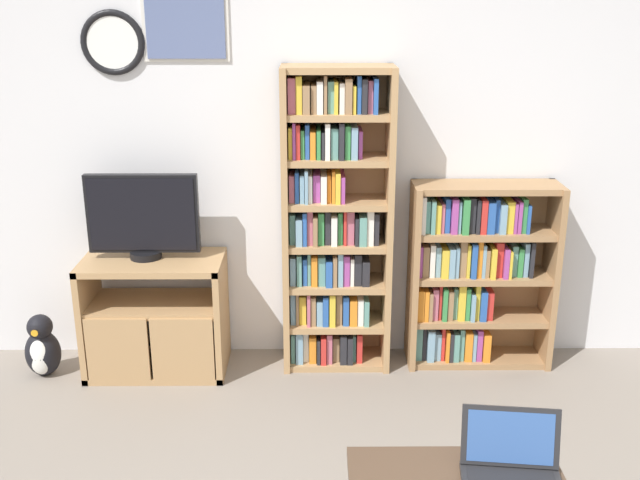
{
  "coord_description": "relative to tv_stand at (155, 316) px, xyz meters",
  "views": [
    {
      "loc": [
        -0.11,
        -2.12,
        2.16
      ],
      "look_at": [
        -0.09,
        1.2,
        1.06
      ],
      "focal_mm": 42.0,
      "sensor_mm": 36.0,
      "label": 1
    }
  ],
  "objects": [
    {
      "name": "bookshelf_short",
      "position": [
        1.87,
        0.12,
        0.22
      ],
      "size": [
        0.85,
        0.29,
        1.12
      ],
      "color": "#9E754C",
      "rests_on": "ground_plane"
    },
    {
      "name": "bookshelf_tall",
      "position": [
        1.04,
        0.11,
        0.53
      ],
      "size": [
        0.63,
        0.31,
        1.78
      ],
      "color": "tan",
      "rests_on": "ground_plane"
    },
    {
      "name": "laptop",
      "position": [
        1.66,
        -1.68,
        0.16
      ],
      "size": [
        0.39,
        0.31,
        0.25
      ],
      "rotation": [
        0.0,
        0.0,
        -0.12
      ],
      "color": "#232326",
      "rests_on": "coffee_table"
    },
    {
      "name": "wall_back",
      "position": [
        1.04,
        0.29,
        0.96
      ],
      "size": [
        6.58,
        0.09,
        2.6
      ],
      "color": "silver",
      "rests_on": "ground_plane"
    },
    {
      "name": "television",
      "position": [
        -0.04,
        0.04,
        0.6
      ],
      "size": [
        0.63,
        0.18,
        0.49
      ],
      "color": "black",
      "rests_on": "tv_stand"
    },
    {
      "name": "tv_stand",
      "position": [
        0.0,
        0.0,
        0.0
      ],
      "size": [
        0.81,
        0.44,
        0.7
      ],
      "color": "tan",
      "rests_on": "ground_plane"
    },
    {
      "name": "penguin_figurine",
      "position": [
        -0.66,
        -0.06,
        -0.17
      ],
      "size": [
        0.21,
        0.19,
        0.38
      ],
      "color": "black",
      "rests_on": "ground_plane"
    }
  ]
}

